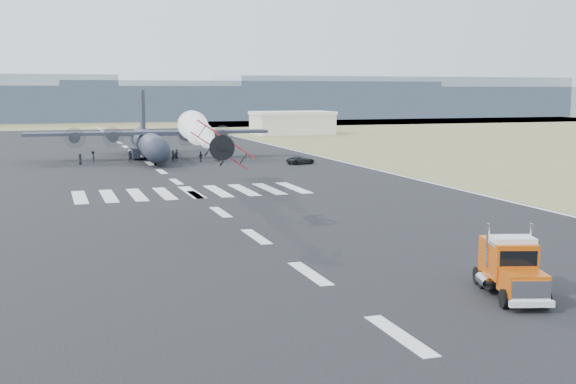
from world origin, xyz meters
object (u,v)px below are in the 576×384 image
semi_truck (511,267)px  crew_d (201,157)px  crew_a (176,155)px  transport_aircraft (148,141)px  aerobatic_biplane (221,147)px  crew_e (80,159)px  crew_g (173,156)px  hangar_right (292,123)px  support_vehicle (301,160)px  crew_b (130,156)px  crew_c (93,157)px  crew_h (215,156)px  crew_f (218,156)px

semi_truck → crew_d: semi_truck is taller
crew_a → transport_aircraft: bearing=170.1°
aerobatic_biplane → crew_e: bearing=104.6°
aerobatic_biplane → crew_g: 58.94m
crew_a → crew_g: size_ratio=1.04×
hangar_right → crew_g: size_ratio=11.22×
support_vehicle → crew_e: bearing=60.9°
crew_g → support_vehicle: bearing=-141.9°
crew_a → crew_b: crew_a is taller
semi_truck → support_vehicle: 72.85m
transport_aircraft → crew_b: size_ratio=22.22×
crew_d → crew_g: size_ratio=0.92×
crew_c → crew_h: size_ratio=1.14×
aerobatic_biplane → crew_d: bearing=86.3°
crew_h → transport_aircraft: bearing=-30.4°
crew_e → crew_f: size_ratio=1.05×
hangar_right → crew_h: (-35.33, -65.06, -2.19)m
crew_b → crew_d: size_ratio=1.05×
crew_a → crew_d: bearing=10.2°
crew_b → aerobatic_biplane: bearing=-49.7°
hangar_right → transport_aircraft: transport_aircraft is taller
crew_d → crew_f: size_ratio=1.07×
crew_e → crew_f: (21.23, -1.97, -0.04)m
support_vehicle → crew_e: (-32.33, 10.26, 0.22)m
crew_b → crew_e: 8.17m
aerobatic_biplane → crew_e: size_ratio=3.03×
crew_c → crew_f: 19.66m
transport_aircraft → crew_e: size_ratio=23.63×
crew_c → crew_g: (12.29, -2.29, -0.02)m
crew_c → crew_g: 12.50m
semi_truck → crew_e: 84.09m
aerobatic_biplane → hangar_right: bearing=74.9°
semi_truck → crew_f: size_ratio=4.77×
transport_aircraft → crew_e: transport_aircraft is taller
transport_aircraft → support_vehicle: bearing=-35.9°
semi_truck → crew_g: bearing=110.1°
crew_a → crew_d: 4.35m
crew_c → crew_f: (19.15, -4.44, -0.15)m
crew_e → crew_f: 21.32m
transport_aircraft → crew_h: bearing=-35.1°
crew_b → crew_e: size_ratio=1.06×
hangar_right → crew_g: 76.48m
aerobatic_biplane → crew_c: 61.26m
aerobatic_biplane → crew_c: aerobatic_biplane is taller
crew_d → crew_f: crew_d is taller
semi_truck → crew_d: bearing=107.4°
crew_b → crew_h: crew_b is taller
hangar_right → crew_a: bearing=-123.1°
crew_c → crew_f: bearing=82.7°
support_vehicle → crew_g: (-17.97, 10.45, 0.30)m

